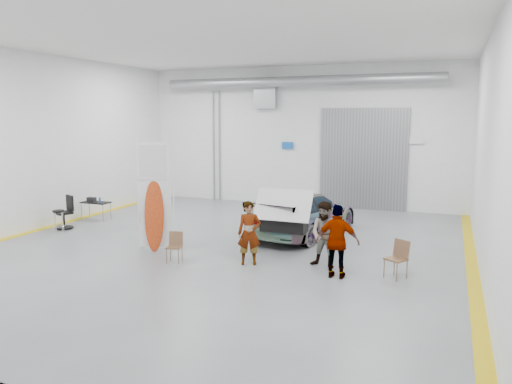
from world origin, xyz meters
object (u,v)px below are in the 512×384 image
(office_chair, at_px, (65,214))
(sedan_car, at_px, (304,213))
(folding_chair_near, at_px, (175,253))
(folding_chair_far, at_px, (396,267))
(shop_stool, at_px, (59,222))
(surfboard_display, at_px, (151,205))
(person_a, at_px, (249,233))
(person_b, at_px, (326,235))
(work_table, at_px, (95,202))
(person_c, at_px, (338,242))

(office_chair, bearing_deg, sedan_car, 39.34)
(folding_chair_near, bearing_deg, folding_chair_far, -5.35)
(folding_chair_near, bearing_deg, shop_stool, 151.09)
(shop_stool, relative_size, office_chair, 0.69)
(surfboard_display, bearing_deg, person_a, -23.25)
(sedan_car, distance_m, person_b, 3.62)
(person_b, bearing_deg, work_table, 169.64)
(person_a, distance_m, folding_chair_near, 2.09)
(surfboard_display, relative_size, folding_chair_near, 4.18)
(office_chair, bearing_deg, person_a, 12.03)
(office_chair, bearing_deg, work_table, 115.80)
(sedan_car, distance_m, folding_chair_far, 4.86)
(folding_chair_near, bearing_deg, person_b, 1.98)
(sedan_car, relative_size, person_a, 2.91)
(person_a, bearing_deg, sedan_car, 62.85)
(person_c, bearing_deg, work_table, -20.31)
(person_a, xyz_separation_m, surfboard_display, (-3.11, 0.22, 0.51))
(person_b, relative_size, folding_chair_far, 1.86)
(work_table, bearing_deg, folding_chair_far, -14.93)
(person_b, distance_m, folding_chair_near, 4.03)
(sedan_car, relative_size, person_b, 2.85)
(office_chair, bearing_deg, surfboard_display, 6.52)
(person_c, bearing_deg, folding_chair_far, -160.54)
(person_c, distance_m, folding_chair_near, 4.38)
(sedan_car, relative_size, work_table, 4.54)
(sedan_car, height_order, work_table, sedan_car)
(person_c, distance_m, work_table, 10.57)
(person_b, relative_size, work_table, 1.59)
(folding_chair_far, bearing_deg, person_a, -144.10)
(person_c, distance_m, office_chair, 10.12)
(work_table, bearing_deg, person_b, -16.06)
(person_a, height_order, person_c, person_c)
(person_a, height_order, office_chair, person_a)
(surfboard_display, xyz_separation_m, work_table, (-4.48, 3.01, -0.67))
(surfboard_display, distance_m, office_chair, 4.73)
(person_c, distance_m, surfboard_display, 5.54)
(sedan_car, relative_size, person_c, 2.73)
(sedan_car, height_order, person_c, person_c)
(sedan_car, relative_size, office_chair, 4.31)
(surfboard_display, xyz_separation_m, folding_chair_near, (1.18, -0.75, -1.10))
(person_c, relative_size, shop_stool, 2.30)
(surfboard_display, relative_size, shop_stool, 4.29)
(folding_chair_near, bearing_deg, work_table, 133.40)
(person_b, distance_m, surfboard_display, 5.06)
(surfboard_display, relative_size, office_chair, 2.95)
(person_b, xyz_separation_m, office_chair, (-9.46, 1.14, -0.36))
(sedan_car, height_order, folding_chair_near, sedan_car)
(shop_stool, height_order, work_table, work_table)
(person_b, xyz_separation_m, work_table, (-9.51, 2.74, -0.18))
(folding_chair_far, bearing_deg, surfboard_display, -147.44)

